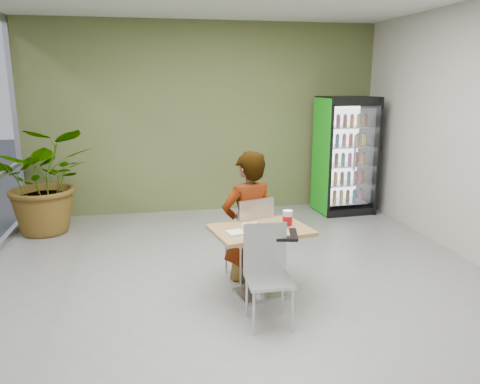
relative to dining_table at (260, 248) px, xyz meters
name	(u,v)px	position (x,y,z in m)	size (l,w,h in m)	color
ground	(247,296)	(-0.15, 0.00, -0.54)	(7.00, 7.00, 0.00)	gray
room_envelope	(247,147)	(-0.15, 0.00, 1.06)	(6.00, 7.00, 3.20)	#B9B5A7
dining_table	(260,248)	(0.00, 0.00, 0.00)	(1.09, 0.85, 0.75)	#9D7143
chair_far	(252,232)	(0.00, 0.43, 0.03)	(0.54, 0.54, 0.97)	#B2B5B7
chair_near	(267,266)	(-0.06, -0.51, 0.01)	(0.43, 0.43, 0.94)	#B2B5B7
seated_woman	(248,229)	(-0.03, 0.48, 0.06)	(0.66, 0.43, 1.79)	black
pizza_plate	(252,224)	(-0.07, 0.11, 0.23)	(0.28, 0.21, 0.03)	silver
soda_cup	(287,220)	(0.27, -0.04, 0.30)	(0.11, 0.11, 0.19)	silver
napkin_stack	(236,233)	(-0.29, -0.12, 0.22)	(0.16, 0.16, 0.02)	silver
cafeteria_tray	(272,234)	(0.06, -0.25, 0.23)	(0.48, 0.35, 0.03)	black
beverage_fridge	(345,155)	(2.19, 2.93, 0.45)	(0.94, 0.75, 1.98)	black
potted_plant	(46,180)	(-2.62, 2.72, 0.26)	(1.43, 1.24, 1.59)	#306327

